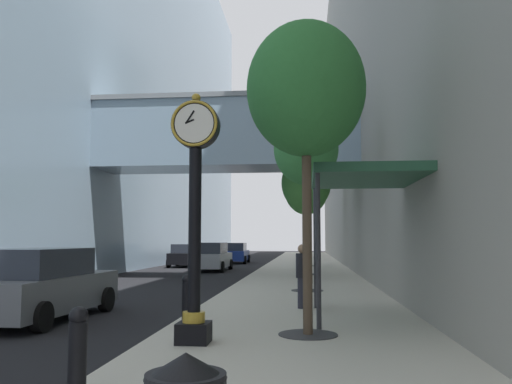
{
  "coord_description": "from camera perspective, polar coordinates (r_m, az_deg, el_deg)",
  "views": [
    {
      "loc": [
        2.86,
        -1.96,
        1.91
      ],
      "look_at": [
        0.81,
        19.28,
        3.84
      ],
      "focal_mm": 36.63,
      "sensor_mm": 36.0,
      "label": 1
    }
  ],
  "objects": [
    {
      "name": "pedestrian_walking",
      "position": [
        13.67,
        5.13,
        -8.96
      ],
      "size": [
        0.5,
        0.52,
        1.64
      ],
      "color": "#23232D",
      "rests_on": "sidewalk_right"
    },
    {
      "name": "building_block_left",
      "position": [
        37.74,
        -18.89,
        16.25
      ],
      "size": [
        22.29,
        80.0,
        31.14
      ],
      "color": "#849EB2",
      "rests_on": "ground"
    },
    {
      "name": "sidewalk_right",
      "position": [
        32.02,
        5.28,
        -8.43
      ],
      "size": [
        5.41,
        80.0,
        0.14
      ],
      "primitive_type": "cube",
      "color": "beige",
      "rests_on": "ground"
    },
    {
      "name": "street_clock",
      "position": [
        9.16,
        -6.69,
        -1.26
      ],
      "size": [
        0.84,
        0.55,
        4.35
      ],
      "color": "black",
      "rests_on": "sidewalk_right"
    },
    {
      "name": "street_tree_mid_far",
      "position": [
        26.72,
        5.5,
        0.94
      ],
      "size": [
        2.52,
        2.52,
        6.07
      ],
      "color": "#333335",
      "rests_on": "sidewalk_right"
    },
    {
      "name": "street_tree_near",
      "position": [
        10.29,
        5.47,
        10.97
      ],
      "size": [
        2.29,
        2.29,
        5.97
      ],
      "color": "#333335",
      "rests_on": "sidewalk_right"
    },
    {
      "name": "car_grey_mid",
      "position": [
        13.55,
        -22.48,
        -9.39
      ],
      "size": [
        2.23,
        4.74,
        1.69
      ],
      "color": "slate",
      "rests_on": "ground"
    },
    {
      "name": "street_tree_mid_near",
      "position": [
        18.5,
        5.48,
        4.69
      ],
      "size": [
        2.28,
        2.28,
        6.27
      ],
      "color": "#333335",
      "rests_on": "sidewalk_right"
    },
    {
      "name": "car_silver_trailing",
      "position": [
        31.85,
        -4.89,
        -7.1
      ],
      "size": [
        2.07,
        4.7,
        1.7
      ],
      "color": "#B7BABF",
      "rests_on": "ground"
    },
    {
      "name": "car_blue_far",
      "position": [
        41.79,
        -2.31,
        -6.7
      ],
      "size": [
        2.1,
        4.13,
        1.61
      ],
      "color": "navy",
      "rests_on": "ground"
    },
    {
      "name": "storefront_awning",
      "position": [
        12.29,
        11.61,
        1.36
      ],
      "size": [
        2.4,
        3.6,
        3.3
      ],
      "color": "#235138",
      "rests_on": "sidewalk_right"
    },
    {
      "name": "building_block_right",
      "position": [
        34.7,
        17.47,
        14.48
      ],
      "size": [
        9.0,
        80.0,
        26.87
      ],
      "color": "gray",
      "rests_on": "ground"
    },
    {
      "name": "car_black_near",
      "position": [
        36.65,
        -7.6,
        -6.91
      ],
      "size": [
        2.19,
        4.13,
        1.56
      ],
      "color": "black",
      "rests_on": "ground"
    },
    {
      "name": "bollard_nearest",
      "position": [
        6.38,
        -18.9,
        -16.08
      ],
      "size": [
        0.21,
        0.21,
        1.02
      ],
      "color": "black",
      "rests_on": "sidewalk_right"
    },
    {
      "name": "ground_plane",
      "position": [
        29.17,
        -0.14,
        -8.92
      ],
      "size": [
        110.0,
        110.0,
        0.0
      ],
      "primitive_type": "plane",
      "color": "black",
      "rests_on": "ground"
    },
    {
      "name": "street_tree_far",
      "position": [
        35.07,
        5.5,
        0.23
      ],
      "size": [
        2.92,
        2.92,
        6.74
      ],
      "color": "#333335",
      "rests_on": "sidewalk_right"
    },
    {
      "name": "bollard_third",
      "position": [
        11.42,
        -7.57,
        -11.34
      ],
      "size": [
        0.21,
        0.21,
        1.02
      ],
      "color": "black",
      "rests_on": "sidewalk_right"
    }
  ]
}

